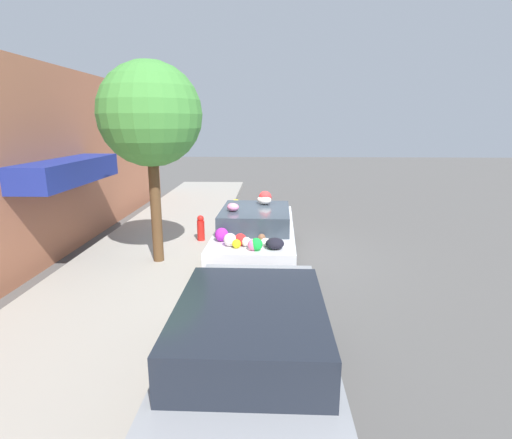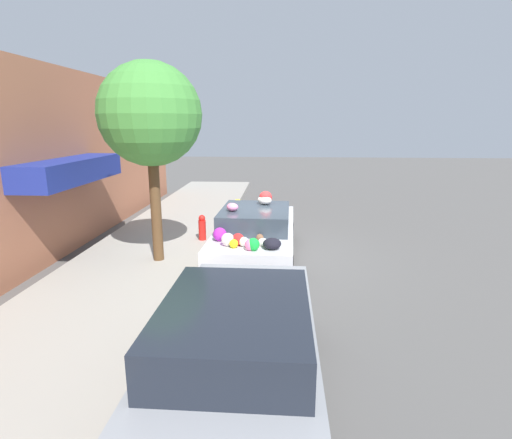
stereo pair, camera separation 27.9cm
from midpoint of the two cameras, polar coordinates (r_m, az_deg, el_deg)
name	(u,v)px [view 2 (the right image)]	position (r m, az deg, el deg)	size (l,w,h in m)	color
ground_plane	(256,258)	(9.99, 0.75, -5.51)	(60.00, 60.00, 0.00)	#565451
sidewalk_curb	(149,253)	(10.44, -14.26, -4.65)	(24.00, 3.20, 0.14)	#9E998E
building_facade	(54,164)	(10.87, -26.24, 7.13)	(18.00, 1.20, 4.63)	#B26B4C
street_tree	(150,116)	(9.16, -14.00, 14.20)	(2.24, 2.24, 4.43)	brown
fire_hydrant	(202,228)	(10.98, -6.98, -1.16)	(0.20, 0.20, 0.70)	red
art_car	(256,232)	(9.72, 0.77, -1.78)	(4.63, 1.94, 1.62)	silver
parked_car_plain	(237,355)	(4.71, -0.93, -18.79)	(4.59, 1.82, 1.45)	gray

